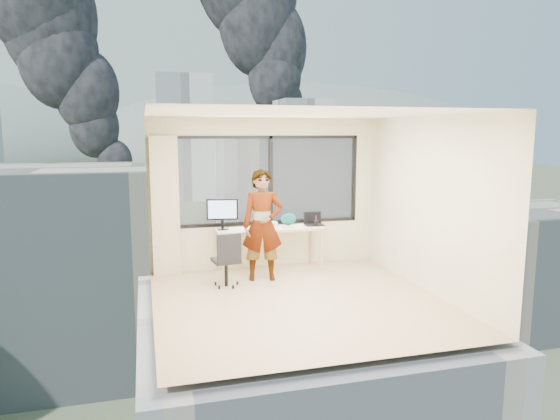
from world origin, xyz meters
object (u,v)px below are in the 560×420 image
object	(u,v)px
chair	(226,259)
game_console	(268,223)
laptop	(314,219)
person	(263,225)
handbag	(288,219)
monitor	(222,214)
desk	(270,249)

from	to	relation	value
chair	game_console	distance (m)	1.33
chair	laptop	bearing A→B (deg)	15.20
person	handbag	xyz separation A→B (m)	(0.62, 0.66, -0.03)
chair	laptop	world-z (taller)	laptop
person	laptop	world-z (taller)	person
handbag	monitor	bearing A→B (deg)	-178.50
chair	person	distance (m)	0.81
game_console	laptop	world-z (taller)	laptop
laptop	game_console	bearing A→B (deg)	165.52
person	game_console	xyz separation A→B (m)	(0.26, 0.70, -0.11)
person	game_console	distance (m)	0.76
laptop	desk	bearing A→B (deg)	-178.92
chair	laptop	size ratio (longest dim) A/B	2.59
desk	monitor	world-z (taller)	monitor
game_console	monitor	bearing A→B (deg)	-175.91
game_console	laptop	distance (m)	0.81
person	laptop	size ratio (longest dim) A/B	5.28
desk	game_console	xyz separation A→B (m)	(0.02, 0.22, 0.41)
laptop	handbag	world-z (taller)	handbag
handbag	game_console	bearing A→B (deg)	168.70
desk	person	xyz separation A→B (m)	(-0.24, -0.49, 0.51)
chair	game_console	world-z (taller)	chair
person	monitor	bearing A→B (deg)	145.48
desk	chair	bearing A→B (deg)	-141.05
desk	laptop	world-z (taller)	laptop
desk	monitor	size ratio (longest dim) A/B	3.44
monitor	handbag	xyz separation A→B (m)	(1.18, 0.11, -0.16)
chair	monitor	distance (m)	0.96
laptop	person	bearing A→B (deg)	-153.74
laptop	handbag	distance (m)	0.46
chair	handbag	distance (m)	1.58
monitor	laptop	distance (m)	1.61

